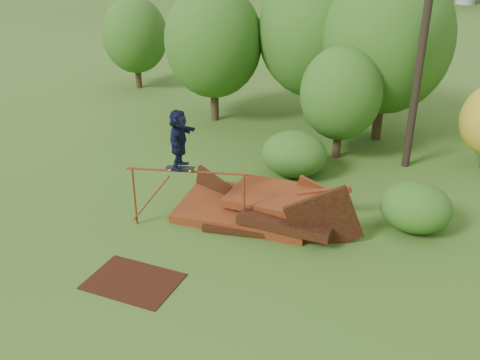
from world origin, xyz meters
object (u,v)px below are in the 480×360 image
at_px(flat_plate, 133,281).
at_px(utility_pole, 427,16).
at_px(scrap_pile, 262,209).
at_px(skater, 179,139).

height_order(flat_plate, utility_pole, utility_pole).
distance_m(scrap_pile, utility_pole, 8.43).
relative_size(scrap_pile, flat_plate, 2.65).
xyz_separation_m(flat_plate, utility_pole, (4.71, 10.33, 5.35)).
distance_m(scrap_pile, skater, 3.38).
bearing_deg(utility_pole, skater, -123.89).
height_order(scrap_pile, utility_pole, utility_pole).
xyz_separation_m(skater, flat_plate, (0.30, -2.87, -2.74)).
height_order(scrap_pile, skater, skater).
distance_m(flat_plate, utility_pole, 12.55).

